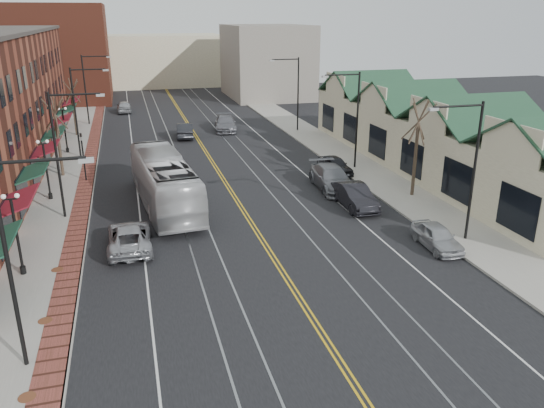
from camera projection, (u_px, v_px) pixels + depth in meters
ground at (315, 323)px, 22.84m from camera, size 160.00×160.00×0.00m
sidewalk_left at (63, 199)px, 37.98m from camera, size 4.00×120.00×0.15m
sidewalk_right at (370, 174)px, 43.95m from camera, size 4.00×120.00×0.15m
building_right at (437, 143)px, 44.69m from camera, size 8.00×36.00×4.60m
backdrop_left at (60, 53)px, 80.03m from camera, size 14.00×18.00×14.00m
backdrop_mid at (161, 60)px, 98.47m from camera, size 22.00×14.00×9.00m
backdrop_right at (267, 61)px, 83.71m from camera, size 12.00×16.00×11.00m
streetlight_l_0 at (19, 244)px, 18.39m from camera, size 3.33×0.25×8.00m
streetlight_l_1 at (63, 143)px, 32.91m from camera, size 3.33×0.25×8.00m
streetlight_l_2 at (80, 103)px, 47.44m from camera, size 3.33×0.25×8.00m
streetlight_l_3 at (89, 82)px, 61.96m from camera, size 3.33×0.25×8.00m
streetlight_r_0 at (469, 158)px, 29.33m from camera, size 3.33×0.25×8.00m
streetlight_r_1 at (353, 111)px, 43.86m from camera, size 3.33×0.25×8.00m
streetlight_r_2 at (294, 87)px, 58.38m from camera, size 3.33×0.25×8.00m
lamppost_l_1 at (17, 236)px, 26.17m from camera, size 0.84×0.28×4.27m
lamppost_l_2 at (47, 171)px, 37.06m from camera, size 0.84×0.28×4.27m
lamppost_l_3 at (65, 131)px, 49.77m from camera, size 0.84×0.28×4.27m
tree_left_near at (58, 135)px, 42.14m from camera, size 1.78×1.37×6.48m
tree_left_far at (73, 106)px, 56.74m from camera, size 1.66×1.28×6.02m
tree_right_mid at (416, 146)px, 37.39m from camera, size 1.90×1.46×6.93m
manhole_near at (27, 397)px, 18.18m from camera, size 0.60×0.60×0.02m
manhole_mid at (45, 321)px, 22.72m from camera, size 0.60×0.60×0.02m
manhole_far at (57, 270)px, 27.26m from camera, size 0.60×0.60×0.02m
traffic_signal at (83, 153)px, 41.19m from camera, size 0.18×0.15×3.80m
transit_bus at (164, 182)px, 36.15m from camera, size 4.16×12.97×3.55m
parked_suv at (130, 237)px, 29.84m from camera, size 2.42×5.18×1.43m
parked_car_a at (437, 237)px, 29.98m from camera, size 1.76×4.06×1.36m
parked_car_b at (355, 196)px, 36.21m from camera, size 1.75×4.92×1.62m
parked_car_c at (332, 178)px, 40.09m from camera, size 2.75×6.06×1.72m
parked_car_d at (335, 165)px, 44.05m from camera, size 2.09×4.34×1.43m
distant_car_left at (185, 130)px, 56.85m from camera, size 2.15×4.96×1.59m
distant_car_right at (225, 123)px, 60.29m from camera, size 3.08×5.96×1.65m
distant_car_far at (124, 107)px, 71.45m from camera, size 1.91×4.66×1.58m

